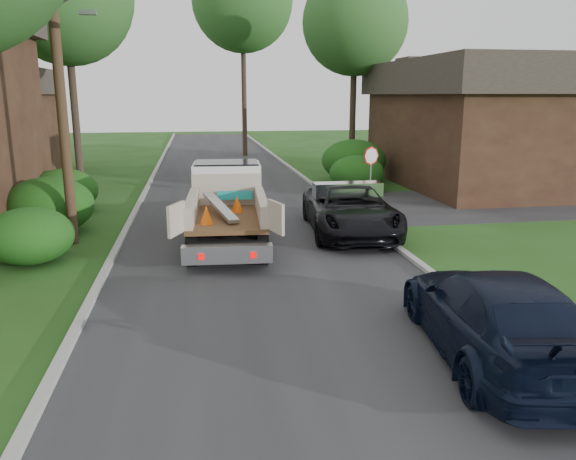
# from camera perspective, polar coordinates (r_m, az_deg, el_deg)

# --- Properties ---
(ground) EXTENTS (120.00, 120.00, 0.00)m
(ground) POSITION_cam_1_polar(r_m,az_deg,el_deg) (13.43, -1.55, -5.81)
(ground) COLOR #224413
(ground) RESTS_ON ground
(road) EXTENTS (8.00, 90.00, 0.02)m
(road) POSITION_cam_1_polar(r_m,az_deg,el_deg) (23.06, -4.93, 2.37)
(road) COLOR #28282B
(road) RESTS_ON ground
(side_street) EXTENTS (16.00, 7.00, 0.02)m
(side_street) POSITION_cam_1_polar(r_m,az_deg,el_deg) (25.93, 22.77, 2.60)
(side_street) COLOR #28282B
(side_street) RESTS_ON ground
(curb_left) EXTENTS (0.20, 90.00, 0.12)m
(curb_left) POSITION_cam_1_polar(r_m,az_deg,el_deg) (23.11, -15.13, 2.11)
(curb_left) COLOR #9E9E99
(curb_left) RESTS_ON ground
(curb_right) EXTENTS (0.20, 90.00, 0.12)m
(curb_right) POSITION_cam_1_polar(r_m,az_deg,el_deg) (23.70, 5.00, 2.81)
(curb_right) COLOR #9E9E99
(curb_right) RESTS_ON ground
(stop_sign) EXTENTS (0.71, 0.32, 2.48)m
(stop_sign) POSITION_cam_1_polar(r_m,az_deg,el_deg) (22.79, 8.41, 6.65)
(stop_sign) COLOR slate
(stop_sign) RESTS_ON ground
(utility_pole) EXTENTS (2.42, 1.25, 10.00)m
(utility_pole) POSITION_cam_1_polar(r_m,az_deg,el_deg) (17.96, -22.26, 14.88)
(utility_pole) COLOR #382619
(utility_pole) RESTS_ON ground
(house_right) EXTENTS (9.72, 12.96, 6.20)m
(house_right) POSITION_cam_1_polar(r_m,az_deg,el_deg) (30.38, 19.95, 10.30)
(house_right) COLOR #341D15
(house_right) RESTS_ON ground
(hedge_left_a) EXTENTS (2.34, 2.34, 1.53)m
(hedge_left_a) POSITION_cam_1_polar(r_m,az_deg,el_deg) (16.61, -24.79, -0.55)
(hedge_left_a) COLOR #1A440F
(hedge_left_a) RESTS_ON ground
(hedge_left_b) EXTENTS (2.86, 2.86, 1.87)m
(hedge_left_b) POSITION_cam_1_polar(r_m,az_deg,el_deg) (19.97, -23.10, 2.30)
(hedge_left_b) COLOR #1A440F
(hedge_left_b) RESTS_ON ground
(hedge_left_c) EXTENTS (2.60, 2.60, 1.70)m
(hedge_left_c) POSITION_cam_1_polar(r_m,az_deg,el_deg) (23.41, -21.84, 3.71)
(hedge_left_c) COLOR #1A440F
(hedge_left_c) RESTS_ON ground
(hedge_right_a) EXTENTS (2.60, 2.60, 1.70)m
(hedge_right_a) POSITION_cam_1_polar(r_m,az_deg,el_deg) (26.88, 7.00, 5.73)
(hedge_right_a) COLOR #1A440F
(hedge_right_a) RESTS_ON ground
(hedge_right_b) EXTENTS (3.38, 3.38, 2.21)m
(hedge_right_b) POSITION_cam_1_polar(r_m,az_deg,el_deg) (29.90, 6.70, 7.01)
(hedge_right_b) COLOR #1A440F
(hedge_right_b) RESTS_ON ground
(tree_right_far) EXTENTS (6.00, 6.00, 11.50)m
(tree_right_far) POSITION_cam_1_polar(r_m,az_deg,el_deg) (34.07, 6.83, 20.23)
(tree_right_far) COLOR #2D2119
(tree_right_far) RESTS_ON ground
(tree_center_far) EXTENTS (7.20, 7.20, 14.60)m
(tree_center_far) POSITION_cam_1_polar(r_m,az_deg,el_deg) (43.22, -4.65, 22.17)
(tree_center_far) COLOR #2D2119
(tree_center_far) RESTS_ON ground
(flatbed_truck) EXTENTS (2.89, 6.24, 2.31)m
(flatbed_truck) POSITION_cam_1_polar(r_m,az_deg,el_deg) (17.79, -6.21, 3.11)
(flatbed_truck) COLOR black
(flatbed_truck) RESTS_ON ground
(black_pickup) EXTENTS (3.16, 5.98, 1.60)m
(black_pickup) POSITION_cam_1_polar(r_m,az_deg,el_deg) (18.50, 6.34, 2.08)
(black_pickup) COLOR black
(black_pickup) RESTS_ON ground
(navy_suv) EXTENTS (2.84, 5.60, 1.56)m
(navy_suv) POSITION_cam_1_polar(r_m,az_deg,el_deg) (10.35, 20.35, -8.12)
(navy_suv) COLOR black
(navy_suv) RESTS_ON ground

